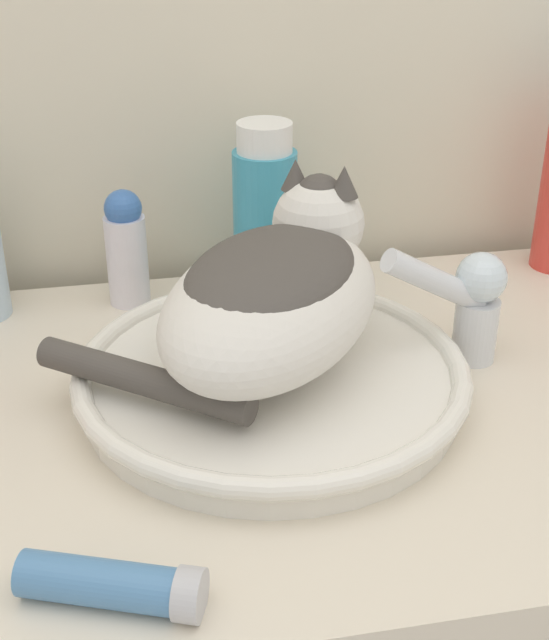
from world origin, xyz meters
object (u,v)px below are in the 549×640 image
at_px(cat, 275,290).
at_px(faucet, 469,299).
at_px(deodorant_stick, 126,248).
at_px(cream_tube, 114,585).
at_px(mouthwash_bottle, 265,213).

relative_size(cat, faucet, 2.66).
xyz_separation_m(deodorant_stick, cream_tube, (-0.03, -0.46, -0.05)).
relative_size(faucet, mouthwash_bottle, 0.68).
bearing_deg(mouthwash_bottle, deodorant_stick, 180.00).
xyz_separation_m(mouthwash_bottle, deodorant_stick, (-0.16, 0.00, -0.03)).
height_order(cat, faucet, cat).
distance_m(cat, faucet, 0.20).
bearing_deg(cream_tube, mouthwash_bottle, 67.67).
distance_m(cat, deodorant_stick, 0.26).
height_order(mouthwash_bottle, cream_tube, mouthwash_bottle).
bearing_deg(mouthwash_bottle, cream_tube, -112.33).
xyz_separation_m(faucet, deodorant_stick, (-0.32, 0.20, -0.00)).
relative_size(mouthwash_bottle, cream_tube, 1.50).
distance_m(mouthwash_bottle, cream_tube, 0.51).
height_order(cat, cream_tube, cat).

